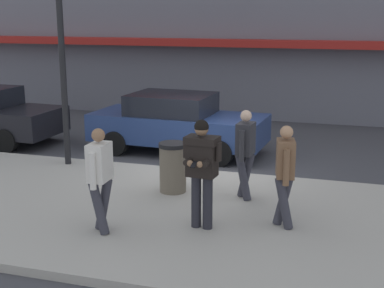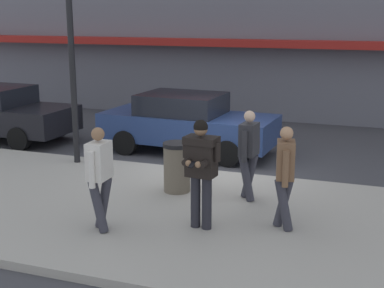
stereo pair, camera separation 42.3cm
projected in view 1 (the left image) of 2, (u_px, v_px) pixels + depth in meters
The scene contains 10 objects.
ground_plane at pixel (208, 173), 12.20m from camera, with size 80.00×80.00×0.00m, color #3D3D42.
sidewalk at pixel (221, 220), 9.26m from camera, with size 32.00×5.30×0.14m, color #A8A399.
curb_paint_line at pixel (252, 176), 11.97m from camera, with size 28.00×0.12×0.01m, color silver.
parked_sedan_mid at pixel (177, 123), 13.86m from camera, with size 4.60×2.13×1.54m.
man_texting_on_phone at pixel (202, 162), 8.49m from camera, with size 0.65×0.61×1.81m.
pedestrian_in_light_coat at pixel (100, 174), 8.37m from camera, with size 0.33×0.60×1.70m.
pedestrian_with_bag at pixel (246, 149), 9.93m from camera, with size 0.35×0.72×1.70m.
pedestrian_dark_coat at pixel (285, 170), 8.57m from camera, with size 0.38×0.59×1.70m.
street_lamp_post at pixel (61, 33), 11.75m from camera, with size 0.36×0.36×4.88m.
trash_bin at pixel (173, 167), 10.42m from camera, with size 0.55×0.55×0.98m.
Camera 1 is at (3.03, -11.30, 3.56)m, focal length 50.00 mm.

